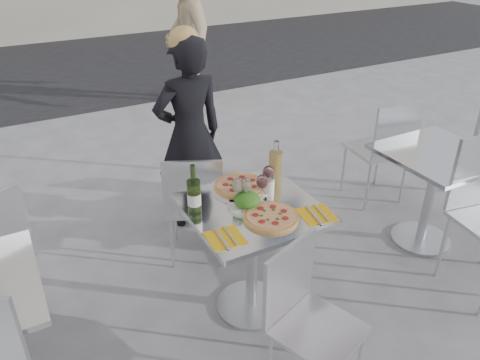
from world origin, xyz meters
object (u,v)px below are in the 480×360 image
wineglass_red_a (262,182)px  chair_far (194,200)px  pizza_near (271,217)px  carafe (275,168)px  wineglass_white_a (238,186)px  napkin_right (317,214)px  main_table (252,237)px  pedestrian_b (184,30)px  woman_diner (189,135)px  wineglass_red_b (268,173)px  napkin_left (225,238)px  side_table_right (434,179)px  salad_plate (247,201)px  wineglass_white_b (246,186)px  side_chair_rfar (385,144)px  pizza_far (240,187)px  chair_near (305,310)px  sugar_shaker (269,185)px  wine_bottle (194,195)px

wineglass_red_a → chair_far: bearing=110.3°
pizza_near → carafe: (0.22, 0.30, 0.11)m
wineglass_white_a → napkin_right: wineglass_white_a is taller
chair_far → main_table: bearing=125.4°
pedestrian_b → woman_diner: bearing=-19.1°
wineglass_red_b → napkin_left: 0.56m
side_table_right → salad_plate: bearing=179.3°
woman_diner → carafe: size_ratio=5.17×
pedestrian_b → side_table_right: bearing=7.5°
carafe → wineglass_white_a: 0.31m
wineglass_white_a → wineglass_white_b: size_ratio=1.00×
carafe → wineglass_red_a: bearing=-145.8°
side_table_right → pizza_near: pizza_near is taller
wineglass_white_a → side_chair_rfar: bearing=17.4°
woman_diner → carafe: (0.16, -0.95, 0.12)m
side_chair_rfar → salad_plate: size_ratio=4.25×
pizza_far → salad_plate: size_ratio=1.61×
side_chair_rfar → wineglass_red_b: (-1.42, -0.46, 0.31)m
main_table → napkin_left: napkin_left is taller
chair_far → wineglass_red_a: size_ratio=5.42×
chair_near → pedestrian_b: 4.62m
side_table_right → pizza_near: (-1.47, -0.15, 0.22)m
pizza_far → side_table_right: bearing=-8.2°
main_table → chair_far: chair_far is taller
chair_far → pedestrian_b: pedestrian_b is taller
main_table → sugar_shaker: (0.16, 0.09, 0.26)m
side_chair_rfar → sugar_shaker: side_chair_rfar is taller
side_chair_rfar → pizza_far: size_ratio=2.64×
main_table → pizza_far: size_ratio=2.11×
pizza_near → chair_far: bearing=100.8°
wineglass_white_b → sugar_shaker: bearing=8.7°
chair_near → pizza_far: (0.08, 0.80, 0.27)m
pizza_near → wineglass_white_b: 0.23m
side_chair_rfar → side_table_right: bearing=87.4°
napkin_left → wineglass_white_b: bearing=47.8°
pizza_far → wineglass_red_a: 0.19m
pizza_far → wineglass_red_a: bearing=-71.1°
chair_far → napkin_left: (-0.16, -0.79, 0.25)m
wineglass_red_a → wine_bottle: bearing=173.2°
woman_diner → wineglass_white_a: 1.04m
chair_far → woman_diner: (0.19, 0.51, 0.24)m
chair_far → woman_diner: 0.60m
main_table → napkin_left: bearing=-144.8°
carafe → woman_diner: bearing=99.8°
chair_near → wineglass_red_a: wineglass_red_a is taller
salad_plate → wineglass_red_b: (0.20, 0.11, 0.07)m
side_chair_rfar → napkin_right: side_chair_rfar is taller
main_table → carafe: (0.24, 0.16, 0.33)m
pedestrian_b → side_chair_rfar: bearing=10.1°
chair_near → napkin_right: chair_near is taller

